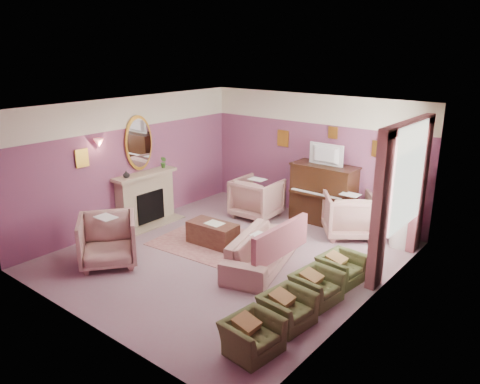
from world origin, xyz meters
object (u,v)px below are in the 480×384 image
Objects in this scene: olive_chair_c at (317,282)px; side_table at (404,229)px; television at (325,153)px; olive_chair_b at (287,304)px; floral_armchair_front at (108,238)px; sofa at (262,245)px; floral_armchair_left at (257,196)px; olive_chair_a at (252,331)px; olive_chair_d at (341,264)px; piano at (323,195)px; floral_armchair_right at (349,213)px; coffee_table at (213,234)px.

side_table reaches higher than olive_chair_c.
olive_chair_b is (1.62, -3.84, -1.29)m from television.
sofa is at bearing 37.21° from floral_armchair_front.
floral_armchair_front reaches higher than side_table.
floral_armchair_front is at bearing -114.89° from television.
floral_armchair_left is 1.41× the size of olive_chair_b.
floral_armchair_front reaches higher than olive_chair_a.
olive_chair_b and olive_chair_d have the same top height.
sofa is at bearing -84.73° from piano.
television is 3.66m from olive_chair_c.
television is 1.11× the size of olive_chair_b.
sofa is 2.85× the size of olive_chair_c.
television is 3.02m from olive_chair_d.
olive_chair_b is at bearing -94.15° from side_table.
olive_chair_b is at bearing -47.52° from floral_armchair_left.
floral_armchair_front is at bearing -160.99° from olive_chair_c.
sofa is 2.02× the size of floral_armchair_right.
floral_armchair_front is 1.41× the size of olive_chair_d.
floral_armchair_front is (-2.21, -1.68, 0.09)m from sofa.
sofa is 2.55m from floral_armchair_left.
sofa is 1.87m from olive_chair_b.
piano is 1.51m from floral_armchair_left.
television is at bearing -90.00° from piano.
olive_chair_d is (1.62, -2.25, -0.34)m from piano.
floral_armchair_front is (-1.97, -4.25, -1.09)m from television.
coffee_table is 2.06m from floral_armchair_front.
floral_armchair_right reaches higher than side_table.
floral_armchair_right is at bearing 54.87° from floral_armchair_front.
television is 0.79× the size of floral_armchair_left.
sofa is 2.02× the size of floral_armchair_front.
coffee_table is at bearing -132.14° from floral_armchair_right.
floral_armchair_right is 1.41× the size of olive_chair_c.
piano reaches higher than olive_chair_c.
olive_chair_c reaches higher than coffee_table.
olive_chair_b is 0.82m from olive_chair_c.
side_table reaches higher than olive_chair_b.
floral_armchair_left is 4.41m from olive_chair_b.
television reaches higher than floral_armchair_left.
olive_chair_a is (2.97, -4.07, -0.20)m from floral_armchair_left.
olive_chair_c is (1.38, -0.44, -0.10)m from sofa.
piano is at bearing 176.12° from side_table.
olive_chair_a is (1.62, -4.66, -1.29)m from television.
piano is 1.94× the size of olive_chair_c.
television reaches higher than coffee_table.
olive_chair_d reaches higher than coffee_table.
floral_armchair_left is 1.45× the size of side_table.
floral_armchair_left is 1.41× the size of olive_chair_d.
olive_chair_a is (3.59, -0.40, -0.20)m from floral_armchair_front.
olive_chair_a is at bearing -71.04° from piano.
piano is 1.40× the size of coffee_table.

